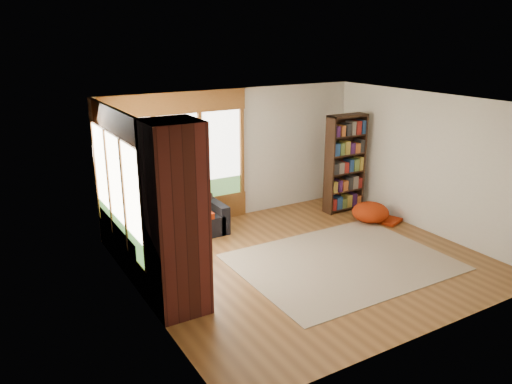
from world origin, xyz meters
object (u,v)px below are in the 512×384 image
pouf (370,212)px  dog_brindle (170,216)px  dog_tan (163,202)px  brick_chimney (176,220)px  sectional_sofa (158,233)px  bookshelf (345,164)px  area_rug (342,262)px

pouf → dog_brindle: dog_brindle is taller
pouf → dog_tan: dog_tan is taller
brick_chimney → sectional_sofa: bearing=77.7°
sectional_sofa → dog_tan: bearing=20.7°
brick_chimney → dog_tan: (0.60, 2.12, -0.48)m
dog_tan → dog_brindle: (-0.10, -0.56, -0.07)m
brick_chimney → pouf: bearing=14.3°
sectional_sofa → bookshelf: bearing=-4.5°
bookshelf → brick_chimney: bearing=-156.5°
bookshelf → dog_brindle: 4.07m
sectional_sofa → pouf: (4.11, -0.89, -0.09)m
dog_brindle → brick_chimney: bearing=146.0°
area_rug → dog_tan: size_ratio=2.97×
brick_chimney → bookshelf: 4.96m
area_rug → dog_brindle: dog_brindle is taller
brick_chimney → dog_brindle: 1.72m
area_rug → pouf: (1.70, 1.17, 0.20)m
bookshelf → dog_brindle: bookshelf is taller
brick_chimney → pouf: brick_chimney is taller
pouf → area_rug: bearing=-145.4°
sectional_sofa → bookshelf: (4.09, -0.07, 0.72)m
brick_chimney → dog_brindle: brick_chimney is taller
brick_chimney → bookshelf: brick_chimney is taller
brick_chimney → sectional_sofa: (0.45, 2.05, -1.00)m
sectional_sofa → area_rug: bearing=-44.0°
dog_tan → area_rug: bearing=-91.5°
sectional_sofa → area_rug: (2.41, -2.06, -0.30)m
sectional_sofa → pouf: sectional_sofa is taller
sectional_sofa → pouf: size_ratio=3.01×
dog_tan → dog_brindle: dog_tan is taller
dog_tan → pouf: bearing=-61.9°
pouf → dog_brindle: (-4.05, 0.40, 0.54)m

